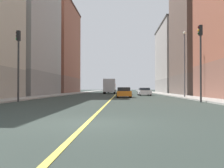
# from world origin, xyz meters

# --- Properties ---
(ground_plane) EXTENTS (400.00, 400.00, 0.00)m
(ground_plane) POSITION_xyz_m (0.00, 0.00, 0.00)
(ground_plane) COLOR #2C3630
(ground_plane) RESTS_ON ground
(sidewalk_left) EXTENTS (2.68, 168.00, 0.15)m
(sidewalk_left) POSITION_xyz_m (9.80, 49.00, 0.07)
(sidewalk_left) COLOR #9E9B93
(sidewalk_left) RESTS_ON ground
(sidewalk_right) EXTENTS (2.68, 168.00, 0.15)m
(sidewalk_right) POSITION_xyz_m (-9.80, 49.00, 0.07)
(sidewalk_right) COLOR #9E9B93
(sidewalk_right) RESTS_ON ground
(lane_center_stripe) EXTENTS (0.16, 154.00, 0.01)m
(lane_center_stripe) POSITION_xyz_m (0.00, 49.00, 0.01)
(lane_center_stripe) COLOR #E5D14C
(lane_center_stripe) RESTS_ON ground
(building_left_mid) EXTENTS (11.16, 15.74, 23.36)m
(building_left_mid) POSITION_xyz_m (16.57, 38.95, 11.69)
(building_left_mid) COLOR brown
(building_left_mid) RESTS_ON ground
(building_left_far) EXTENTS (11.16, 21.53, 17.73)m
(building_left_far) POSITION_xyz_m (16.57, 59.71, 8.87)
(building_left_far) COLOR gray
(building_left_far) RESTS_ON ground
(building_right_midblock) EXTENTS (11.16, 17.73, 20.63)m
(building_right_midblock) POSITION_xyz_m (-16.57, 34.56, 10.32)
(building_right_midblock) COLOR gray
(building_right_midblock) RESTS_ON ground
(building_right_distant) EXTENTS (11.16, 22.18, 22.60)m
(building_right_distant) POSITION_xyz_m (-16.57, 56.80, 11.31)
(building_right_distant) COLOR brown
(building_right_distant) RESTS_ON ground
(traffic_light_left_near) EXTENTS (0.40, 0.32, 6.74)m
(traffic_light_left_near) POSITION_xyz_m (8.05, 13.89, 4.30)
(traffic_light_left_near) COLOR #2D2D2D
(traffic_light_left_near) RESTS_ON ground
(traffic_light_right_near) EXTENTS (0.40, 0.32, 6.38)m
(traffic_light_right_near) POSITION_xyz_m (-8.08, 13.89, 4.10)
(traffic_light_right_near) COLOR #2D2D2D
(traffic_light_right_near) RESTS_ON ground
(street_lamp_left_near) EXTENTS (0.36, 0.36, 8.23)m
(street_lamp_left_near) POSITION_xyz_m (9.07, 24.01, 5.05)
(street_lamp_left_near) COLOR #4C4C51
(street_lamp_left_near) RESTS_ON ground
(car_orange) EXTENTS (2.01, 4.22, 1.35)m
(car_orange) POSITION_xyz_m (1.42, 25.39, 0.66)
(car_orange) COLOR orange
(car_orange) RESTS_ON ground
(car_teal) EXTENTS (1.99, 4.10, 1.20)m
(car_teal) POSITION_xyz_m (-1.78, 62.75, 0.60)
(car_teal) COLOR #196670
(car_teal) RESTS_ON ground
(car_white) EXTENTS (2.07, 4.46, 1.29)m
(car_white) POSITION_xyz_m (4.91, 34.82, 0.65)
(car_white) COLOR white
(car_white) RESTS_ON ground
(box_truck) EXTENTS (2.53, 6.68, 3.20)m
(box_truck) POSITION_xyz_m (-1.56, 48.00, 1.67)
(box_truck) COLOR maroon
(box_truck) RESTS_ON ground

